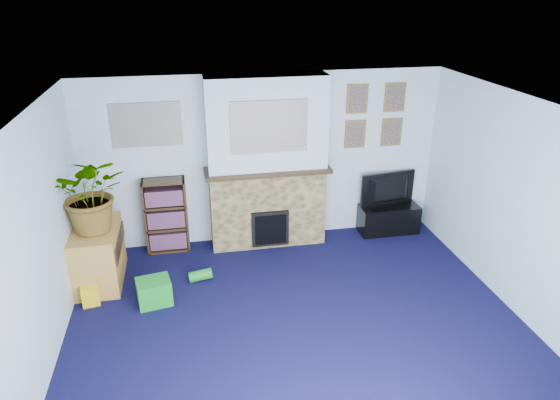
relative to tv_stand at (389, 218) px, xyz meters
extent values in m
cube|color=#0E0E35|center=(-1.84, -2.03, -0.23)|extent=(5.00, 4.50, 0.01)
cube|color=white|center=(-1.84, -2.03, 2.17)|extent=(5.00, 4.50, 0.01)
cube|color=silver|center=(-1.84, 0.22, 0.97)|extent=(5.00, 0.04, 2.40)
cube|color=silver|center=(-4.34, -2.03, 0.97)|extent=(0.04, 4.50, 2.40)
cube|color=silver|center=(0.66, -2.03, 0.97)|extent=(0.04, 4.50, 2.40)
cube|color=brown|center=(-1.84, 0.02, 0.33)|extent=(1.60, 0.40, 1.10)
cube|color=brown|center=(-1.84, 0.02, 1.52)|extent=(1.60, 0.40, 1.30)
cube|color=brown|center=(-1.84, -0.01, 0.90)|extent=(1.72, 0.50, 0.05)
cube|color=brown|center=(-1.84, -0.19, 0.10)|extent=(0.52, 0.08, 0.52)
cube|color=brown|center=(-1.84, -0.23, 0.09)|extent=(0.44, 0.02, 0.44)
cube|color=gray|center=(-1.84, -0.19, 1.55)|extent=(1.00, 0.03, 0.68)
cube|color=gray|center=(-3.39, 0.21, 1.55)|extent=(0.90, 0.03, 0.58)
cube|color=brown|center=(-0.54, 0.20, 1.77)|extent=(0.30, 0.03, 0.40)
cube|color=brown|center=(0.01, 0.20, 1.77)|extent=(0.30, 0.03, 0.40)
cube|color=brown|center=(-0.54, 0.20, 1.27)|extent=(0.30, 0.03, 0.40)
cube|color=brown|center=(0.01, 0.20, 1.27)|extent=(0.30, 0.03, 0.40)
cube|color=black|center=(0.00, 0.00, 0.00)|extent=(0.88, 0.37, 0.42)
imported|color=black|center=(0.00, 0.02, 0.44)|extent=(0.87, 0.24, 0.50)
cube|color=#322212|center=(-3.25, 0.20, 0.30)|extent=(0.58, 0.02, 1.05)
cube|color=#322212|center=(-3.53, 0.07, 0.30)|extent=(0.03, 0.28, 1.05)
cube|color=#322212|center=(-2.98, 0.07, 0.30)|extent=(0.03, 0.28, 1.05)
cube|color=#322212|center=(-3.25, 0.07, -0.21)|extent=(0.56, 0.28, 0.03)
cube|color=#322212|center=(-3.25, 0.07, 0.12)|extent=(0.56, 0.28, 0.03)
cube|color=#322212|center=(-3.25, 0.07, 0.46)|extent=(0.56, 0.28, 0.03)
cube|color=#322212|center=(-3.25, 0.07, 0.81)|extent=(0.56, 0.28, 0.03)
cube|color=#322212|center=(-3.25, 0.06, -0.05)|extent=(0.50, 0.22, 0.24)
cube|color=#322212|center=(-3.25, 0.06, 0.27)|extent=(0.50, 0.22, 0.24)
cube|color=#322212|center=(-3.25, 0.06, 0.59)|extent=(0.50, 0.22, 0.22)
cube|color=#BC8A3C|center=(-4.08, -0.60, 0.12)|extent=(0.53, 0.95, 0.74)
imported|color=#26661E|center=(-4.03, -0.65, 0.99)|extent=(0.90, 0.79, 0.96)
cube|color=gold|center=(-1.90, -0.03, 1.00)|extent=(0.10, 0.06, 0.14)
cylinder|color=#B2BFC6|center=(-1.58, -0.03, 1.01)|extent=(0.05, 0.05, 0.17)
sphere|color=gray|center=(-2.33, -0.03, 0.99)|extent=(0.14, 0.14, 0.14)
cylinder|color=yellow|center=(-1.21, -0.03, 0.99)|extent=(0.05, 0.05, 0.11)
cube|color=#198C26|center=(-3.40, -1.22, -0.09)|extent=(0.43, 0.37, 0.31)
sphere|color=blue|center=(-4.19, -0.83, -0.14)|extent=(0.20, 0.20, 0.20)
cube|color=yellow|center=(-4.14, -1.09, -0.12)|extent=(0.22, 0.22, 0.24)
cylinder|color=#198C26|center=(-2.85, -0.83, -0.16)|extent=(0.30, 0.13, 0.17)
camera|label=1|loc=(-2.88, -6.33, 3.26)|focal=32.00mm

